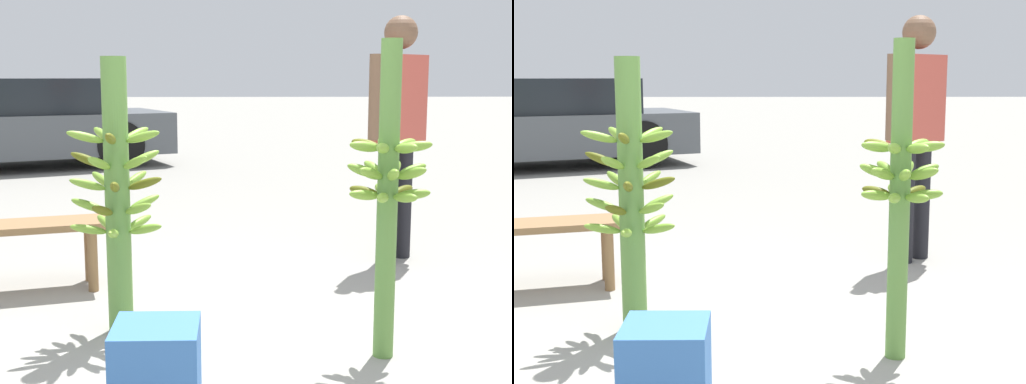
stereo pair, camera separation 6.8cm
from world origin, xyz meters
TOP-DOWN VIEW (x-y plane):
  - ground_plane at (0.00, 0.00)m, footprint 80.00×80.00m
  - banana_stalk_left at (-0.64, 0.55)m, footprint 0.46×0.47m
  - banana_stalk_center at (0.60, 0.19)m, footprint 0.38×0.37m
  - vendor_person at (1.04, 1.91)m, footprint 0.52×0.49m
  - market_bench at (-1.42, 1.20)m, footprint 1.25×0.65m
  - parked_car at (-3.11, 7.05)m, footprint 4.58×3.36m
  - produce_crate at (-0.37, -0.28)m, footprint 0.33×0.33m

SIDE VIEW (x-z plane):
  - ground_plane at x=0.00m, z-range 0.00..0.00m
  - produce_crate at x=-0.37m, z-range 0.00..0.33m
  - market_bench at x=-1.42m, z-range 0.13..0.55m
  - parked_car at x=-3.11m, z-range -0.01..1.22m
  - banana_stalk_left at x=-0.64m, z-range 0.02..1.37m
  - banana_stalk_center at x=0.60m, z-range 0.05..1.47m
  - vendor_person at x=1.04m, z-range 0.16..1.82m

